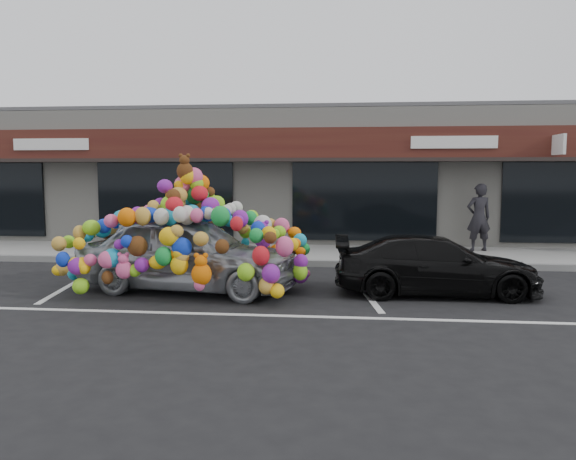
# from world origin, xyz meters

# --- Properties ---
(ground) EXTENTS (90.00, 90.00, 0.00)m
(ground) POSITION_xyz_m (0.00, 0.00, 0.00)
(ground) COLOR black
(ground) RESTS_ON ground
(shop_building) EXTENTS (24.00, 7.20, 4.31)m
(shop_building) POSITION_xyz_m (0.00, 8.44, 2.16)
(shop_building) COLOR beige
(shop_building) RESTS_ON ground
(sidewalk) EXTENTS (26.00, 3.00, 0.15)m
(sidewalk) POSITION_xyz_m (0.00, 4.00, 0.07)
(sidewalk) COLOR gray
(sidewalk) RESTS_ON ground
(kerb) EXTENTS (26.00, 0.18, 0.16)m
(kerb) POSITION_xyz_m (0.00, 2.50, 0.07)
(kerb) COLOR slate
(kerb) RESTS_ON ground
(parking_stripe_left) EXTENTS (0.73, 4.37, 0.01)m
(parking_stripe_left) POSITION_xyz_m (-3.20, 0.20, 0.00)
(parking_stripe_left) COLOR silver
(parking_stripe_left) RESTS_ON ground
(parking_stripe_mid) EXTENTS (0.73, 4.37, 0.01)m
(parking_stripe_mid) POSITION_xyz_m (2.80, 0.20, 0.00)
(parking_stripe_mid) COLOR silver
(parking_stripe_mid) RESTS_ON ground
(lane_line) EXTENTS (14.00, 0.12, 0.01)m
(lane_line) POSITION_xyz_m (2.00, -2.30, 0.00)
(lane_line) COLOR silver
(lane_line) RESTS_ON ground
(toy_car) EXTENTS (3.13, 4.86, 2.69)m
(toy_car) POSITION_xyz_m (-0.56, -0.55, 0.91)
(toy_car) COLOR gray
(toy_car) RESTS_ON ground
(black_sedan) EXTENTS (1.64, 3.87, 1.11)m
(black_sedan) POSITION_xyz_m (4.21, -0.37, 0.56)
(black_sedan) COLOR black
(black_sedan) RESTS_ON ground
(pedestrian_a) EXTENTS (0.75, 0.56, 1.85)m
(pedestrian_a) POSITION_xyz_m (6.11, 4.66, 1.07)
(pedestrian_a) COLOR black
(pedestrian_a) RESTS_ON sidewalk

